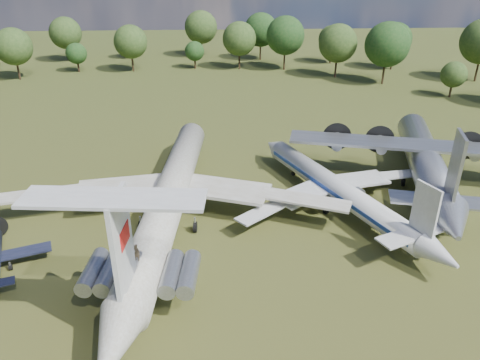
{
  "coord_description": "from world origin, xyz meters",
  "views": [
    {
      "loc": [
        7.95,
        -51.95,
        31.13
      ],
      "look_at": [
        10.54,
        0.06,
        5.0
      ],
      "focal_mm": 35.0,
      "sensor_mm": 36.0,
      "label": 1
    }
  ],
  "objects_px": {
    "il62_airliner": "(170,202)",
    "person_on_il62": "(137,252)",
    "tu104_jet": "(337,193)",
    "an12_transport": "(425,166)"
  },
  "relations": [
    {
      "from": "il62_airliner",
      "to": "person_on_il62",
      "type": "height_order",
      "value": "person_on_il62"
    },
    {
      "from": "il62_airliner",
      "to": "tu104_jet",
      "type": "relative_size",
      "value": 1.42
    },
    {
      "from": "il62_airliner",
      "to": "person_on_il62",
      "type": "relative_size",
      "value": 33.59
    },
    {
      "from": "person_on_il62",
      "to": "an12_transport",
      "type": "bearing_deg",
      "value": -127.48
    },
    {
      "from": "il62_airliner",
      "to": "an12_transport",
      "type": "distance_m",
      "value": 36.71
    },
    {
      "from": "il62_airliner",
      "to": "an12_transport",
      "type": "relative_size",
      "value": 1.32
    },
    {
      "from": "tu104_jet",
      "to": "person_on_il62",
      "type": "distance_m",
      "value": 29.92
    },
    {
      "from": "tu104_jet",
      "to": "person_on_il62",
      "type": "relative_size",
      "value": 23.6
    },
    {
      "from": "il62_airliner",
      "to": "person_on_il62",
      "type": "distance_m",
      "value": 16.24
    },
    {
      "from": "person_on_il62",
      "to": "il62_airliner",
      "type": "bearing_deg",
      "value": -75.95
    }
  ]
}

